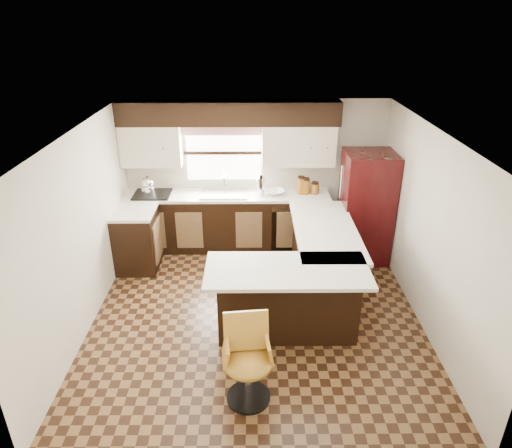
{
  "coord_description": "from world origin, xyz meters",
  "views": [
    {
      "loc": [
        -0.04,
        -4.94,
        3.64
      ],
      "look_at": [
        0.0,
        0.45,
        1.1
      ],
      "focal_mm": 32.0,
      "sensor_mm": 36.0,
      "label": 1
    }
  ],
  "objects_px": {
    "refrigerator": "(366,207)",
    "bar_chair": "(248,363)",
    "peninsula_return": "(287,300)",
    "peninsula_long": "(320,260)"
  },
  "relations": [
    {
      "from": "peninsula_long",
      "to": "peninsula_return",
      "type": "height_order",
      "value": "same"
    },
    {
      "from": "peninsula_long",
      "to": "refrigerator",
      "type": "distance_m",
      "value": 1.28
    },
    {
      "from": "peninsula_return",
      "to": "bar_chair",
      "type": "bearing_deg",
      "value": -112.95
    },
    {
      "from": "peninsula_long",
      "to": "bar_chair",
      "type": "xyz_separation_m",
      "value": [
        -0.99,
        -2.07,
        0.01
      ]
    },
    {
      "from": "refrigerator",
      "to": "bar_chair",
      "type": "distance_m",
      "value": 3.5
    },
    {
      "from": "peninsula_return",
      "to": "peninsula_long",
      "type": "bearing_deg",
      "value": 61.7
    },
    {
      "from": "peninsula_long",
      "to": "refrigerator",
      "type": "relative_size",
      "value": 1.12
    },
    {
      "from": "peninsula_long",
      "to": "peninsula_return",
      "type": "xyz_separation_m",
      "value": [
        -0.53,
        -0.97,
        0.0
      ]
    },
    {
      "from": "refrigerator",
      "to": "bar_chair",
      "type": "bearing_deg",
      "value": -121.2
    },
    {
      "from": "bar_chair",
      "to": "peninsula_return",
      "type": "bearing_deg",
      "value": 61.04
    }
  ]
}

